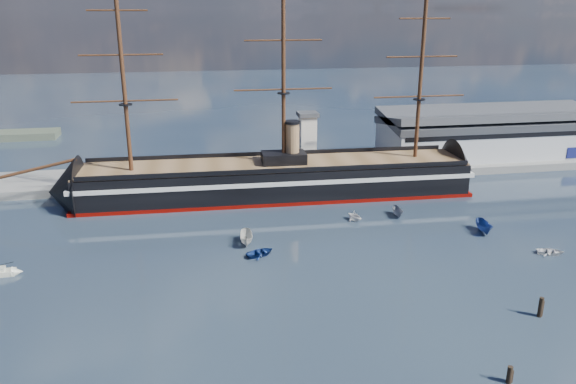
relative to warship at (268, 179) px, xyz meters
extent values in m
plane|color=#192537|center=(9.11, -20.00, -4.04)|extent=(600.00, 600.00, 0.00)
cube|color=slate|center=(19.11, 16.00, -4.04)|extent=(180.00, 18.00, 2.00)
cube|color=#B7BABC|center=(67.11, 20.00, 2.96)|extent=(62.00, 20.00, 10.00)
cube|color=#3F4247|center=(67.11, 20.00, 8.56)|extent=(63.00, 21.00, 2.00)
cube|color=silver|center=(12.11, 13.00, 4.96)|extent=(4.00, 4.00, 14.00)
cube|color=#3F4247|center=(12.11, 13.00, 12.46)|extent=(5.00, 5.00, 1.00)
cube|color=black|center=(1.73, 0.00, -0.04)|extent=(88.41, 18.43, 7.00)
cube|color=silver|center=(1.73, 0.00, 1.16)|extent=(90.41, 18.72, 1.00)
cube|color=#670601|center=(1.73, 0.00, -3.69)|extent=(90.41, 18.68, 0.90)
cone|color=black|center=(-44.77, 0.00, -0.34)|extent=(14.43, 16.06, 15.68)
cone|color=black|center=(48.23, 0.00, -0.34)|extent=(11.43, 15.98, 15.68)
cube|color=brown|center=(1.73, 0.00, 3.56)|extent=(88.37, 17.15, 0.40)
cube|color=black|center=(3.73, 0.00, 4.96)|extent=(10.16, 6.27, 2.50)
cylinder|color=#99734B|center=(5.73, 0.00, 8.46)|extent=(3.20, 3.20, 9.00)
cylinder|color=#381E0F|center=(-50.27, 0.00, 4.96)|extent=(17.76, 1.19, 4.43)
cylinder|color=#381E0F|center=(-30.27, 0.00, 22.76)|extent=(0.90, 0.90, 38.00)
cylinder|color=#381E0F|center=(3.73, 0.00, 24.76)|extent=(0.90, 0.90, 42.00)
cylinder|color=#381E0F|center=(35.73, 0.00, 21.76)|extent=(0.90, 0.90, 36.00)
imported|color=beige|center=(-8.04, -27.24, -4.04)|extent=(7.40, 3.32, 2.87)
imported|color=navy|center=(-6.17, -32.55, -4.04)|extent=(2.59, 3.55, 1.54)
imported|color=slate|center=(24.85, -18.31, -4.04)|extent=(5.86, 2.71, 2.26)
imported|color=white|center=(15.22, -18.92, -4.04)|extent=(6.71, 4.95, 2.26)
imported|color=white|center=(44.69, -41.33, -4.04)|extent=(2.03, 3.11, 1.35)
imported|color=navy|center=(38.08, -29.83, -4.04)|extent=(7.35, 3.65, 2.81)
cylinder|color=black|center=(17.58, -73.07, -4.04)|extent=(0.64, 0.64, 2.90)
cylinder|color=black|center=(29.99, -60.27, -4.04)|extent=(0.64, 0.64, 3.71)
camera|label=1|loc=(-17.71, -122.82, 37.57)|focal=35.00mm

